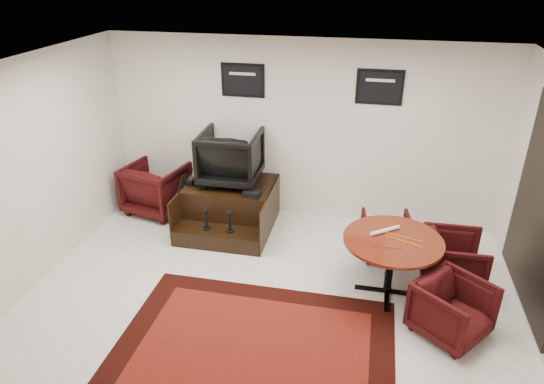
% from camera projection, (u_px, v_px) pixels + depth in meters
% --- Properties ---
extents(ground, '(6.00, 6.00, 0.00)m').
position_uv_depth(ground, '(266.00, 310.00, 5.80)').
color(ground, silver).
rests_on(ground, ground).
extents(room_shell, '(6.02, 5.02, 2.81)m').
position_uv_depth(room_shell, '(306.00, 172.00, 5.05)').
color(room_shell, beige).
rests_on(room_shell, ground).
extents(area_rug, '(2.99, 2.24, 0.01)m').
position_uv_depth(area_rug, '(253.00, 350.00, 5.20)').
color(area_rug, black).
rests_on(area_rug, ground).
extents(shine_podium, '(1.34, 1.38, 0.69)m').
position_uv_depth(shine_podium, '(230.00, 207.00, 7.50)').
color(shine_podium, black).
rests_on(shine_podium, ground).
extents(shine_chair, '(0.88, 0.83, 0.90)m').
position_uv_depth(shine_chair, '(231.00, 154.00, 7.26)').
color(shine_chair, black).
rests_on(shine_chair, shine_podium).
extents(shoes_pair, '(0.21, 0.25, 0.09)m').
position_uv_depth(shoes_pair, '(196.00, 181.00, 7.38)').
color(shoes_pair, black).
rests_on(shoes_pair, shine_podium).
extents(polish_kit, '(0.26, 0.19, 0.08)m').
position_uv_depth(polish_kit, '(252.00, 194.00, 6.98)').
color(polish_kit, black).
rests_on(polish_kit, shine_podium).
extents(umbrella_black, '(0.33, 0.12, 0.89)m').
position_uv_depth(umbrella_black, '(177.00, 199.00, 7.46)').
color(umbrella_black, black).
rests_on(umbrella_black, ground).
extents(umbrella_hooked, '(0.32, 0.12, 0.86)m').
position_uv_depth(umbrella_hooked, '(181.00, 196.00, 7.58)').
color(umbrella_hooked, black).
rests_on(umbrella_hooked, ground).
extents(armchair_side, '(1.03, 0.99, 0.90)m').
position_uv_depth(armchair_side, '(156.00, 186.00, 7.88)').
color(armchair_side, black).
rests_on(armchair_side, ground).
extents(meeting_table, '(1.19, 1.19, 0.78)m').
position_uv_depth(meeting_table, '(392.00, 246.00, 5.81)').
color(meeting_table, '#491A0A').
rests_on(meeting_table, ground).
extents(table_chair_back, '(0.73, 0.69, 0.66)m').
position_uv_depth(table_chair_back, '(386.00, 234.00, 6.74)').
color(table_chair_back, black).
rests_on(table_chair_back, ground).
extents(table_chair_window, '(0.70, 0.75, 0.76)m').
position_uv_depth(table_chair_window, '(454.00, 257.00, 6.14)').
color(table_chair_window, black).
rests_on(table_chair_window, ground).
extents(table_chair_corner, '(0.97, 0.97, 0.73)m').
position_uv_depth(table_chair_corner, '(453.00, 307.00, 5.29)').
color(table_chair_corner, black).
rests_on(table_chair_corner, ground).
extents(paper_roll, '(0.36, 0.29, 0.05)m').
position_uv_depth(paper_roll, '(385.00, 231.00, 5.90)').
color(paper_roll, silver).
rests_on(paper_roll, meeting_table).
extents(table_clutter, '(0.57, 0.34, 0.01)m').
position_uv_depth(table_clutter, '(401.00, 241.00, 5.72)').
color(table_clutter, orange).
rests_on(table_clutter, meeting_table).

